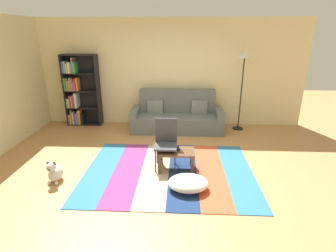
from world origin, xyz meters
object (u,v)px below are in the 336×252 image
at_px(standing_lamp, 244,65).
at_px(folding_chair, 166,139).
at_px(bookshelf, 78,92).
at_px(couch, 177,117).
at_px(coffee_table, 176,155).
at_px(dog, 55,173).
at_px(tv_remote, 178,148).
at_px(pouf, 188,183).

height_order(standing_lamp, folding_chair, standing_lamp).
bearing_deg(bookshelf, couch, -6.28).
height_order(couch, standing_lamp, standing_lamp).
xyz_separation_m(bookshelf, standing_lamp, (4.15, -0.16, 0.71)).
distance_m(coffee_table, dog, 2.07).
distance_m(tv_remote, folding_chair, 0.27).
distance_m(bookshelf, standing_lamp, 4.21).
bearing_deg(coffee_table, standing_lamp, 54.75).
height_order(couch, pouf, couch).
xyz_separation_m(dog, standing_lamp, (3.56, 2.69, 1.44)).
bearing_deg(tv_remote, folding_chair, 157.78).
relative_size(dog, tv_remote, 2.65).
height_order(couch, tv_remote, couch).
xyz_separation_m(couch, standing_lamp, (1.57, 0.12, 1.27)).
bearing_deg(folding_chair, standing_lamp, 70.73).
bearing_deg(dog, pouf, -3.69).
relative_size(dog, folding_chair, 0.44).
relative_size(coffee_table, dog, 1.64).
bearing_deg(dog, bookshelf, 101.78).
bearing_deg(pouf, coffee_table, 107.61).
bearing_deg(pouf, folding_chair, 117.18).
height_order(bookshelf, tv_remote, bookshelf).
height_order(dog, folding_chair, folding_chair).
bearing_deg(coffee_table, pouf, -72.39).
xyz_separation_m(standing_lamp, folding_chair, (-1.74, -2.06, -1.07)).
xyz_separation_m(couch, bookshelf, (-2.58, 0.28, 0.56)).
bearing_deg(dog, tv_remote, 15.80).
relative_size(dog, standing_lamp, 0.21).
distance_m(coffee_table, folding_chair, 0.33).
bearing_deg(standing_lamp, folding_chair, -130.17).
bearing_deg(pouf, couch, 94.75).
distance_m(couch, coffee_table, 2.07).
bearing_deg(couch, coffee_table, -89.40).
height_order(pouf, tv_remote, tv_remote).
bearing_deg(standing_lamp, coffee_table, -125.25).
bearing_deg(folding_chair, tv_remote, 7.94).
xyz_separation_m(pouf, folding_chair, (-0.40, 0.77, 0.42)).
bearing_deg(bookshelf, coffee_table, -42.09).
xyz_separation_m(couch, dog, (-1.99, -2.56, -0.18)).
distance_m(bookshelf, dog, 3.00).
height_order(pouf, standing_lamp, standing_lamp).
height_order(tv_remote, folding_chair, folding_chair).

